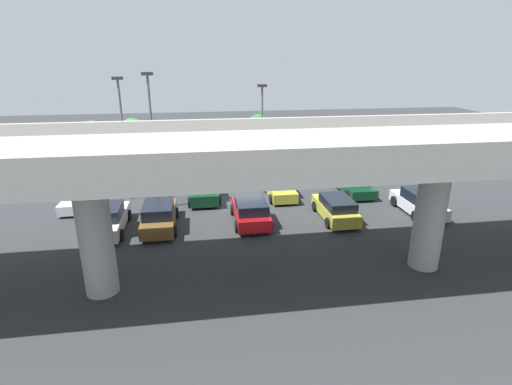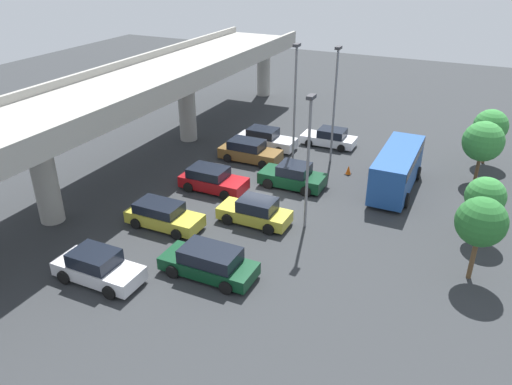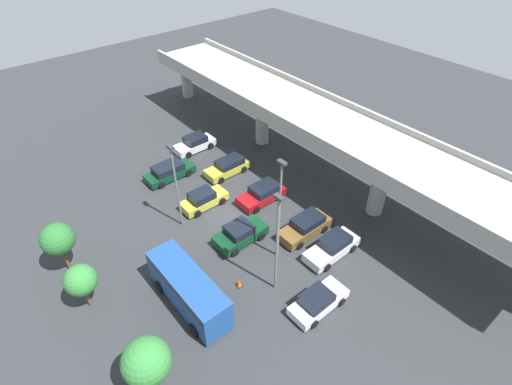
{
  "view_description": "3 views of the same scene",
  "coord_description": "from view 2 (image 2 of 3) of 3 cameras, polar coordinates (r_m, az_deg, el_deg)",
  "views": [
    {
      "loc": [
        3.24,
        26.47,
        9.94
      ],
      "look_at": [
        -0.59,
        1.3,
        1.18
      ],
      "focal_mm": 28.0,
      "sensor_mm": 36.0,
      "label": 1
    },
    {
      "loc": [
        -26.1,
        -12.06,
        15.04
      ],
      "look_at": [
        -0.52,
        0.03,
        0.81
      ],
      "focal_mm": 35.0,
      "sensor_mm": 36.0,
      "label": 2
    },
    {
      "loc": [
        21.4,
        -14.97,
        23.64
      ],
      "look_at": [
        0.87,
        2.21,
        2.1
      ],
      "focal_mm": 28.0,
      "sensor_mm": 36.0,
      "label": 3
    }
  ],
  "objects": [
    {
      "name": "lamp_post_near_aisle",
      "position": [
        37.11,
        9.0,
        10.68
      ],
      "size": [
        0.7,
        0.35,
        8.62
      ],
      "color": "slate",
      "rests_on": "ground_plane"
    },
    {
      "name": "lamp_post_mid_lot",
      "position": [
        35.74,
        4.47,
        10.62
      ],
      "size": [
        0.7,
        0.35,
        8.98
      ],
      "color": "slate",
      "rests_on": "ground_plane"
    },
    {
      "name": "parked_car_7",
      "position": [
        40.67,
        1.06,
        6.12
      ],
      "size": [
        2.09,
        4.86,
        1.63
      ],
      "rotation": [
        0.0,
        0.0,
        -1.57
      ],
      "color": "silver",
      "rests_on": "ground_plane"
    },
    {
      "name": "parked_car_0",
      "position": [
        25.97,
        -17.65,
        -8.14
      ],
      "size": [
        2.11,
        4.53,
        1.61
      ],
      "rotation": [
        0.0,
        0.0,
        -1.57
      ],
      "color": "silver",
      "rests_on": "ground_plane"
    },
    {
      "name": "highway_overpass",
      "position": [
        35.59,
        -14.9,
        10.46
      ],
      "size": [
        47.38,
        7.1,
        7.0
      ],
      "color": "#9E9B93",
      "rests_on": "ground_plane"
    },
    {
      "name": "parked_car_2",
      "position": [
        29.75,
        -10.57,
        -2.58
      ],
      "size": [
        2.07,
        4.56,
        1.48
      ],
      "rotation": [
        0.0,
        0.0,
        -1.57
      ],
      "color": "gold",
      "rests_on": "ground_plane"
    },
    {
      "name": "shuttle_bus",
      "position": [
        34.52,
        15.85,
        2.85
      ],
      "size": [
        7.32,
        2.57,
        2.82
      ],
      "color": "#1E478C",
      "rests_on": "ground_plane"
    },
    {
      "name": "tree_front_centre",
      "position": [
        29.87,
        24.73,
        -0.44
      ],
      "size": [
        2.18,
        2.18,
        3.75
      ],
      "color": "brown",
      "rests_on": "ground_plane"
    },
    {
      "name": "lamp_post_by_overpass",
      "position": [
        27.67,
        6.01,
        4.48
      ],
      "size": [
        0.7,
        0.35,
        7.92
      ],
      "color": "slate",
      "rests_on": "ground_plane"
    },
    {
      "name": "parked_car_8",
      "position": [
        41.62,
        8.4,
        6.2
      ],
      "size": [
        2.1,
        4.4,
        1.45
      ],
      "rotation": [
        0.0,
        0.0,
        1.57
      ],
      "color": "silver",
      "rests_on": "ground_plane"
    },
    {
      "name": "tree_front_far_right",
      "position": [
        40.8,
        25.24,
        6.87
      ],
      "size": [
        2.47,
        2.47,
        4.19
      ],
      "color": "brown",
      "rests_on": "ground_plane"
    },
    {
      "name": "parked_car_3",
      "position": [
        29.59,
        -0.09,
        -2.22
      ],
      "size": [
        2.01,
        4.32,
        1.59
      ],
      "rotation": [
        0.0,
        0.0,
        1.57
      ],
      "color": "gold",
      "rests_on": "ground_plane"
    },
    {
      "name": "parked_car_1",
      "position": [
        25.23,
        -5.37,
        -7.95
      ],
      "size": [
        2.19,
        4.89,
        1.55
      ],
      "rotation": [
        0.0,
        0.0,
        1.57
      ],
      "color": "#0C381E",
      "rests_on": "ground_plane"
    },
    {
      "name": "traffic_cone",
      "position": [
        36.6,
        10.52,
        2.52
      ],
      "size": [
        0.44,
        0.44,
        0.7
      ],
      "color": "black",
      "rests_on": "ground_plane"
    },
    {
      "name": "parked_car_5",
      "position": [
        34.1,
        4.22,
        1.86
      ],
      "size": [
        2.25,
        4.41,
        1.65
      ],
      "rotation": [
        0.0,
        0.0,
        1.57
      ],
      "color": "#0C381E",
      "rests_on": "ground_plane"
    },
    {
      "name": "tree_front_right",
      "position": [
        37.21,
        24.53,
        5.33
      ],
      "size": [
        2.74,
        2.74,
        4.37
      ],
      "color": "brown",
      "rests_on": "ground_plane"
    },
    {
      "name": "tree_front_left",
      "position": [
        25.9,
        24.34,
        -3.1
      ],
      "size": [
        2.42,
        2.42,
        4.43
      ],
      "color": "brown",
      "rests_on": "ground_plane"
    },
    {
      "name": "parked_car_4",
      "position": [
        33.69,
        -5.03,
        1.49
      ],
      "size": [
        2.23,
        4.48,
        1.56
      ],
      "rotation": [
        0.0,
        0.0,
        -1.57
      ],
      "color": "maroon",
      "rests_on": "ground_plane"
    },
    {
      "name": "parked_car_6",
      "position": [
        38.16,
        -0.77,
        4.73
      ],
      "size": [
        2.13,
        4.72,
        1.63
      ],
      "rotation": [
        0.0,
        0.0,
        -1.57
      ],
      "color": "brown",
      "rests_on": "ground_plane"
    },
    {
      "name": "ground_plane",
      "position": [
        32.45,
        0.45,
        -0.93
      ],
      "size": [
        98.49,
        98.49,
        0.0
      ],
      "primitive_type": "plane",
      "color": "#2D3033"
    }
  ]
}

